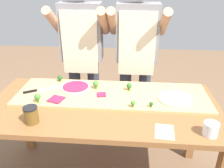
% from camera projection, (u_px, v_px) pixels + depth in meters
% --- Properties ---
extents(prep_table, '(1.77, 0.83, 0.78)m').
position_uv_depth(prep_table, '(103.00, 115.00, 1.84)').
color(prep_table, brown).
rests_on(prep_table, ground).
extents(cutting_board, '(1.55, 0.48, 0.02)m').
position_uv_depth(cutting_board, '(112.00, 95.00, 1.91)').
color(cutting_board, tan).
rests_on(cutting_board, prep_table).
extents(chefs_knife, '(0.26, 0.16, 0.02)m').
position_uv_depth(chefs_knife, '(36.00, 91.00, 1.94)').
color(chefs_knife, '#B7BABF').
rests_on(chefs_knife, cutting_board).
extents(pizza_whole_beet_magenta, '(0.26, 0.26, 0.02)m').
position_uv_depth(pizza_whole_beet_magenta, '(76.00, 87.00, 2.00)').
color(pizza_whole_beet_magenta, beige).
rests_on(pizza_whole_beet_magenta, cutting_board).
extents(pizza_whole_white_garlic, '(0.27, 0.27, 0.02)m').
position_uv_depth(pizza_whole_white_garlic, '(175.00, 98.00, 1.82)').
color(pizza_whole_white_garlic, beige).
rests_on(pizza_whole_white_garlic, cutting_board).
extents(pizza_slice_near_right, '(0.08, 0.08, 0.01)m').
position_uv_depth(pizza_slice_near_right, '(102.00, 95.00, 1.88)').
color(pizza_slice_near_right, '#9E234C').
rests_on(pizza_slice_near_right, cutting_board).
extents(pizza_slice_near_left, '(0.13, 0.13, 0.01)m').
position_uv_depth(pizza_slice_near_left, '(56.00, 99.00, 1.81)').
color(pizza_slice_near_left, '#9E234C').
rests_on(pizza_slice_near_left, cutting_board).
extents(broccoli_floret_front_mid, '(0.03, 0.03, 0.04)m').
position_uv_depth(broccoli_floret_front_mid, '(151.00, 104.00, 1.70)').
color(broccoli_floret_front_mid, '#2C5915').
rests_on(broccoli_floret_front_mid, cutting_board).
extents(broccoli_floret_back_right, '(0.05, 0.05, 0.07)m').
position_uv_depth(broccoli_floret_back_right, '(37.00, 97.00, 1.76)').
color(broccoli_floret_back_right, '#487A23').
rests_on(broccoli_floret_back_right, cutting_board).
extents(broccoli_floret_center_right, '(0.05, 0.05, 0.07)m').
position_uv_depth(broccoli_floret_center_right, '(96.00, 84.00, 1.97)').
color(broccoli_floret_center_right, '#487A23').
rests_on(broccoli_floret_center_right, cutting_board).
extents(broccoli_floret_front_right, '(0.04, 0.04, 0.05)m').
position_uv_depth(broccoli_floret_front_right, '(133.00, 103.00, 1.70)').
color(broccoli_floret_front_right, '#487A23').
rests_on(broccoli_floret_front_right, cutting_board).
extents(broccoli_floret_center_left, '(0.04, 0.04, 0.06)m').
position_uv_depth(broccoli_floret_center_left, '(60.00, 78.00, 2.10)').
color(broccoli_floret_center_left, '#2C5915').
rests_on(broccoli_floret_center_left, cutting_board).
extents(broccoli_floret_back_left, '(0.05, 0.05, 0.07)m').
position_uv_depth(broccoli_floret_back_left, '(129.00, 86.00, 1.94)').
color(broccoli_floret_back_left, '#366618').
rests_on(broccoli_floret_back_left, cutting_board).
extents(cheese_crumble_a, '(0.02, 0.02, 0.01)m').
position_uv_depth(cheese_crumble_a, '(107.00, 105.00, 1.72)').
color(cheese_crumble_a, white).
rests_on(cheese_crumble_a, cutting_board).
extents(cheese_crumble_b, '(0.02, 0.02, 0.02)m').
position_uv_depth(cheese_crumble_b, '(106.00, 85.00, 2.02)').
color(cheese_crumble_b, white).
rests_on(cheese_crumble_b, cutting_board).
extents(cheese_crumble_c, '(0.01, 0.01, 0.01)m').
position_uv_depth(cheese_crumble_c, '(113.00, 91.00, 1.93)').
color(cheese_crumble_c, silver).
rests_on(cheese_crumble_c, cutting_board).
extents(cheese_crumble_d, '(0.03, 0.03, 0.02)m').
position_uv_depth(cheese_crumble_d, '(169.00, 85.00, 2.01)').
color(cheese_crumble_d, silver).
rests_on(cheese_crumble_d, cutting_board).
extents(cheese_crumble_e, '(0.03, 0.03, 0.02)m').
position_uv_depth(cheese_crumble_e, '(55.00, 83.00, 2.06)').
color(cheese_crumble_e, white).
rests_on(cheese_crumble_e, cutting_board).
extents(flour_cup, '(0.09, 0.09, 0.09)m').
position_uv_depth(flour_cup, '(210.00, 130.00, 1.44)').
color(flour_cup, white).
rests_on(flour_cup, prep_table).
extents(sauce_jar, '(0.09, 0.09, 0.12)m').
position_uv_depth(sauce_jar, '(31.00, 115.00, 1.56)').
color(sauce_jar, brown).
rests_on(sauce_jar, prep_table).
extents(recipe_note, '(0.13, 0.16, 0.00)m').
position_uv_depth(recipe_note, '(165.00, 132.00, 1.49)').
color(recipe_note, white).
rests_on(recipe_note, prep_table).
extents(cook_left, '(0.54, 0.39, 1.67)m').
position_uv_depth(cook_left, '(82.00, 50.00, 2.33)').
color(cook_left, '#333847').
rests_on(cook_left, ground).
extents(cook_right, '(0.54, 0.39, 1.67)m').
position_uv_depth(cook_right, '(136.00, 51.00, 2.29)').
color(cook_right, '#333847').
rests_on(cook_right, ground).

